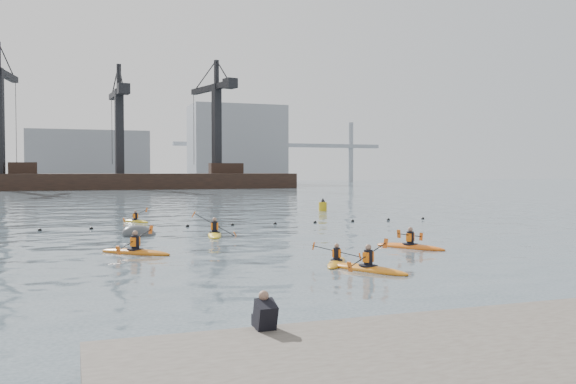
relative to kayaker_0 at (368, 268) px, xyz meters
name	(u,v)px	position (x,y,z in m)	size (l,w,h in m)	color
ground	(375,285)	(-1.10, -2.64, -0.11)	(400.00, 400.00, 0.00)	#324149
float_line	(210,225)	(-1.60, 19.90, -0.08)	(33.24, 0.73, 0.24)	black
barge_pier	(119,180)	(-1.33, 107.36, 1.79)	(72.00, 19.30, 29.50)	black
skyline	(117,150)	(1.13, 147.64, 9.14)	(141.00, 28.00, 22.00)	gray
kayaker_0	(368,268)	(0.00, 0.00, 0.00)	(2.19, 3.40, 1.23)	orange
kayaker_1	(337,262)	(-0.42, 1.89, -0.02)	(2.04, 2.75, 0.95)	#C18116
kayaker_2	(135,251)	(-7.61, 7.58, 0.01)	(3.18, 3.01, 1.29)	#C16312
kayaker_3	(215,234)	(-2.66, 13.70, 0.01)	(2.56, 3.75, 1.54)	yellow
kayaker_4	(410,246)	(4.87, 5.19, 0.00)	(2.50, 3.41, 1.14)	orange
kayaker_5	(136,221)	(-5.96, 24.68, -0.01)	(1.97, 2.91, 1.10)	gold
mooring_buoy	(140,235)	(-6.62, 15.38, -0.11)	(2.29, 1.35, 1.14)	#383A3C
nav_buoy	(323,206)	(11.39, 31.36, 0.31)	(0.75, 0.75, 1.36)	yellow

